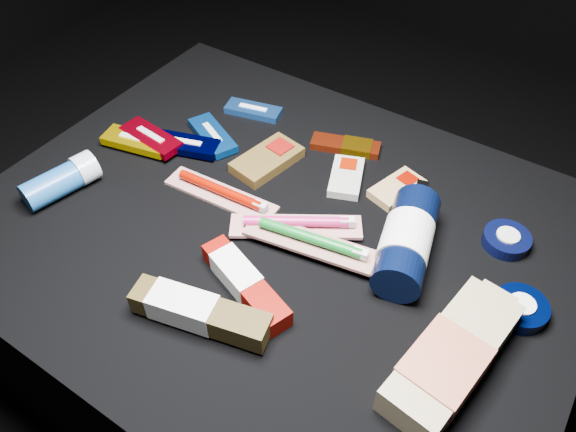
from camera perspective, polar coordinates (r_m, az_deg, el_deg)
The scene contains 21 objects.
ground at distance 1.25m, azimuth -0.85°, elevation -13.43°, with size 3.00×3.00×0.00m, color black.
cloth_table at distance 1.08m, azimuth -0.96°, elevation -8.08°, with size 0.98×0.78×0.40m, color black.
luna_bar_0 at distance 1.16m, azimuth -3.55°, elevation 10.68°, with size 0.12×0.07×0.01m.
luna_bar_1 at distance 1.10m, azimuth -7.67°, elevation 8.12°, with size 0.13×0.10×0.02m.
luna_bar_2 at distance 1.08m, azimuth -10.43°, elevation 7.16°, with size 0.14×0.09×0.02m.
luna_bar_3 at distance 1.10m, azimuth -15.12°, elevation 7.34°, with size 0.14×0.08×0.02m.
luna_bar_4 at distance 1.10m, azimuth -13.73°, elevation 7.72°, with size 0.13×0.06×0.02m.
clif_bar_0 at distance 1.04m, azimuth -1.92°, elevation 5.86°, with size 0.09×0.14×0.02m.
clif_bar_1 at distance 1.01m, azimuth 5.97°, elevation 4.11°, with size 0.09×0.11×0.02m.
clif_bar_2 at distance 1.00m, azimuth 11.17°, elevation 2.85°, with size 0.08×0.11×0.02m.
power_bar at distance 1.07m, azimuth 6.24°, elevation 7.08°, with size 0.14×0.08×0.02m.
lotion_bottle at distance 0.87m, azimuth 11.98°, elevation -2.48°, with size 0.12×0.24×0.08m.
cream_tin_upper at distance 0.96m, azimuth 21.31°, elevation -2.26°, with size 0.07×0.07×0.02m.
cream_tin_lower at distance 0.88m, azimuth 22.51°, elevation -8.68°, with size 0.08×0.08×0.02m.
bodywash_bottle at distance 0.78m, azimuth 16.18°, elevation -13.76°, with size 0.11×0.25×0.05m.
deodorant_stick at distance 1.04m, azimuth -21.97°, elevation 3.36°, with size 0.08×0.14×0.05m.
toothbrush_pack_0 at distance 0.98m, azimuth -6.71°, elevation 2.30°, with size 0.21×0.06×0.02m.
toothbrush_pack_1 at distance 0.91m, azimuth 1.01°, elevation -0.85°, with size 0.21×0.16×0.02m.
toothbrush_pack_2 at distance 0.88m, azimuth 2.41°, elevation -2.56°, with size 0.22×0.09×0.02m.
toothpaste_carton_red at distance 0.84m, azimuth -4.67°, elevation -6.52°, with size 0.18×0.10×0.04m.
toothpaste_carton_green at distance 0.80m, azimuth -9.48°, elevation -9.47°, with size 0.21×0.09×0.04m.
Camera 1 is at (0.36, -0.52, 1.08)m, focal length 35.00 mm.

